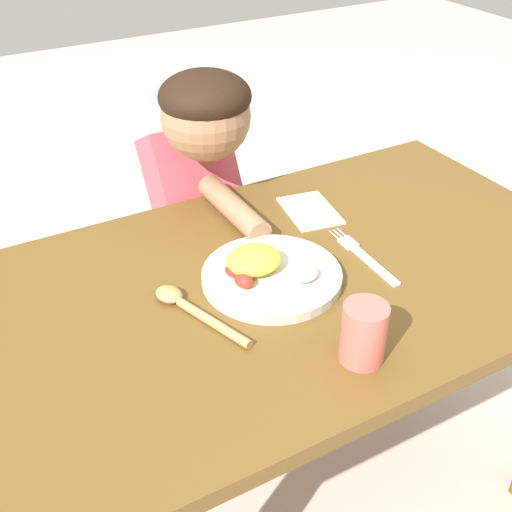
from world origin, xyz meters
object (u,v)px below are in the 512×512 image
at_px(plate, 269,274).
at_px(fork, 364,257).
at_px(spoon, 189,307).
at_px(person, 197,229).
at_px(drinking_cup, 364,333).

distance_m(plate, fork, 0.20).
height_order(spoon, person, person).
height_order(spoon, drinking_cup, drinking_cup).
distance_m(plate, person, 0.45).
relative_size(fork, person, 0.22).
xyz_separation_m(plate, spoon, (-0.16, -0.01, -0.01)).
bearing_deg(spoon, fork, -110.64).
distance_m(fork, drinking_cup, 0.29).
height_order(plate, drinking_cup, drinking_cup).
bearing_deg(person, plate, 83.55).
xyz_separation_m(drinking_cup, person, (0.02, 0.67, -0.18)).
bearing_deg(person, fork, 108.47).
distance_m(plate, drinking_cup, 0.25).
distance_m(fork, spoon, 0.36).
height_order(fork, person, person).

